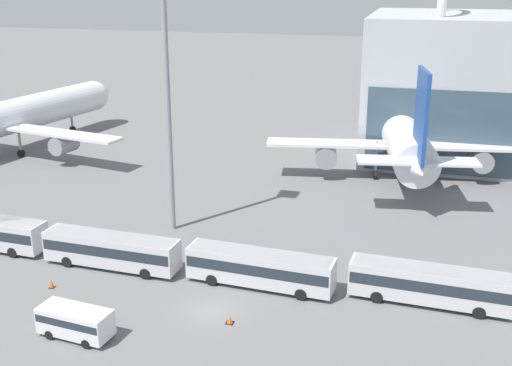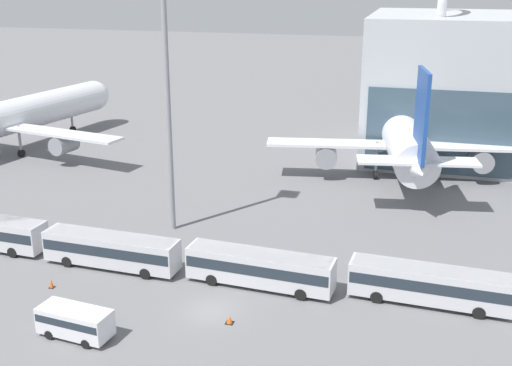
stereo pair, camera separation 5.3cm
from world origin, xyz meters
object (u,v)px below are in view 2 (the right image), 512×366
floodlight_mast (166,62)px  shuttle_bus_4 (429,283)px  service_van_foreground (75,320)px  airliner_at_gate_near (5,119)px  traffic_cone_1 (52,283)px  shuttle_bus_2 (111,249)px  airliner_at_gate_far (403,137)px  traffic_cone_0 (230,320)px  shuttle_bus_3 (260,267)px

floodlight_mast → shuttle_bus_4: bearing=-20.1°
service_van_foreground → airliner_at_gate_near: bearing=-43.2°
traffic_cone_1 → floodlight_mast: bearing=71.3°
floodlight_mast → shuttle_bus_2: bearing=-100.7°
airliner_at_gate_far → traffic_cone_1: (-26.60, -37.97, -4.97)m
traffic_cone_0 → shuttle_bus_4: bearing=25.8°
airliner_at_gate_near → airliner_at_gate_far: bearing=-76.0°
shuttle_bus_2 → shuttle_bus_3: (13.66, -0.11, 0.00)m
airliner_at_gate_near → traffic_cone_1: airliner_at_gate_near is taller
airliner_at_gate_near → shuttle_bus_3: 54.89m
shuttle_bus_2 → airliner_at_gate_near: bearing=139.2°
airliner_at_gate_near → traffic_cone_0: size_ratio=67.75×
service_van_foreground → traffic_cone_1: 8.61m
shuttle_bus_3 → airliner_at_gate_far: bearing=77.6°
traffic_cone_1 → traffic_cone_0: bearing=-5.6°
shuttle_bus_2 → traffic_cone_0: bearing=-23.6°
airliner_at_gate_near → airliner_at_gate_far: airliner_at_gate_far is taller
shuttle_bus_2 → shuttle_bus_3: 13.66m
airliner_at_gate_near → floodlight_mast: bearing=-110.2°
shuttle_bus_4 → airliner_at_gate_near: bearing=156.7°
airliner_at_gate_near → traffic_cone_1: bearing=-129.6°
airliner_at_gate_near → airliner_at_gate_far: 55.43m
shuttle_bus_2 → service_van_foreground: size_ratio=2.23×
airliner_at_gate_far → shuttle_bus_4: airliner_at_gate_far is taller
airliner_at_gate_near → traffic_cone_1: 45.73m
shuttle_bus_4 → service_van_foreground: shuttle_bus_4 is taller
service_van_foreground → shuttle_bus_3: bearing=-127.9°
shuttle_bus_3 → shuttle_bus_4: size_ratio=1.00×
shuttle_bus_3 → traffic_cone_0: (-0.70, -6.31, -1.51)m
shuttle_bus_4 → traffic_cone_1: size_ratio=16.25×
traffic_cone_0 → shuttle_bus_3: bearing=83.7°
airliner_at_gate_near → shuttle_bus_4: size_ratio=3.33×
airliner_at_gate_near → shuttle_bus_2: airliner_at_gate_near is taller
shuttle_bus_4 → traffic_cone_1: bearing=-166.5°
shuttle_bus_3 → service_van_foreground: shuttle_bus_3 is taller
airliner_at_gate_far → shuttle_bus_4: 33.01m
airliner_at_gate_near → shuttle_bus_2: (31.87, -30.38, -3.29)m
floodlight_mast → traffic_cone_1: bearing=-108.7°
shuttle_bus_3 → traffic_cone_0: shuttle_bus_3 is taller
airliner_at_gate_far → floodlight_mast: bearing=127.5°
airliner_at_gate_near → shuttle_bus_4: airliner_at_gate_near is taller
traffic_cone_0 → floodlight_mast: bearing=124.3°
airliner_at_gate_far → service_van_foreground: (-20.73, -44.19, -4.03)m
airliner_at_gate_near → service_van_foreground: size_ratio=7.43×
shuttle_bus_2 → floodlight_mast: size_ratio=0.46×
shuttle_bus_2 → floodlight_mast: 18.21m
airliner_at_gate_far → traffic_cone_1: bearing=135.4°
service_van_foreground → traffic_cone_1: size_ratio=7.28×
shuttle_bus_4 → traffic_cone_0: shuttle_bus_4 is taller
shuttle_bus_4 → floodlight_mast: (-25.45, 9.32, 15.22)m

